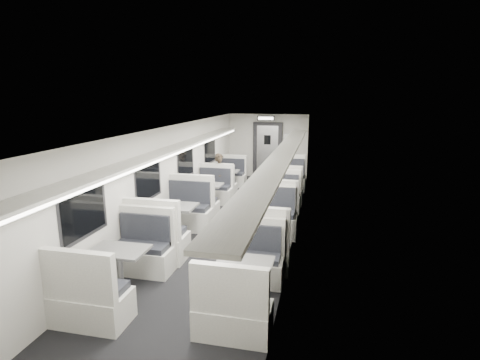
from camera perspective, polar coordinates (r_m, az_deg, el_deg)
The scene contains 19 objects.
room at distance 8.51m, azimuth -1.68°, elevation -0.12°, with size 3.24×12.24×2.64m.
booth_left_a at distance 12.30m, azimuth -2.11°, elevation -0.07°, with size 0.98×1.99×1.06m.
booth_left_b at distance 10.28m, azimuth -5.16°, elevation -2.59°, with size 1.05×2.13×1.14m.
booth_left_c at distance 8.21m, azimuth -10.05°, elevation -6.49°, with size 1.16×2.36×1.26m.
booth_left_d at distance 6.39m, azimuth -17.81°, elevation -13.05°, with size 1.07×2.17×1.16m.
booth_right_a at distance 11.71m, azimuth 7.09°, elevation -0.64°, with size 1.08×2.20×1.17m.
booth_right_b at distance 9.56m, azimuth 5.76°, elevation -3.83°, with size 1.03×2.09×1.12m.
booth_right_c at distance 7.70m, azimuth 3.98°, elevation -7.69°, with size 1.14×2.32×1.24m.
booth_right_d at distance 5.82m, azimuth 0.73°, elevation -15.34°, with size 1.00×2.04×1.09m.
passenger at distance 11.11m, azimuth -3.11°, elevation 0.40°, with size 0.52×0.34×1.43m, color black.
window_a at distance 12.10m, azimuth -4.57°, elevation 4.48°, with size 0.02×1.18×0.84m, color black.
window_b at distance 10.05m, azimuth -8.25°, elevation 2.65°, with size 0.02×1.18×0.84m, color black.
window_c at distance 8.07m, azimuth -13.75°, elevation -0.12°, with size 0.02×1.18×0.84m, color black.
window_d at distance 6.25m, azimuth -22.64°, elevation -4.58°, with size 0.02×1.18×0.84m, color black.
luggage_rack_left at distance 8.49m, azimuth -10.40°, elevation 4.56°, with size 0.46×10.40×0.09m.
luggage_rack_right at distance 7.87m, azimuth 6.58°, elevation 4.04°, with size 0.46×10.40×0.09m.
vestibule_door at distance 14.27m, azimuth 4.20°, elevation 4.52°, with size 1.10×0.13×2.10m.
exit_sign at distance 13.66m, azimuth 3.98°, elevation 9.38°, with size 0.62×0.12×0.16m.
wall_notice at distance 14.11m, azimuth 7.25°, elevation 6.24°, with size 0.32×0.02×0.40m, color white.
Camera 1 is at (2.05, -8.04, 3.12)m, focal length 28.00 mm.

